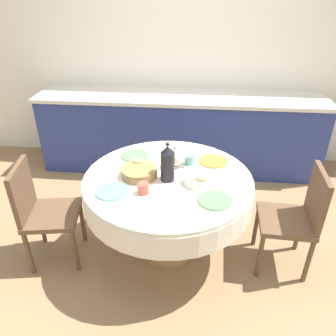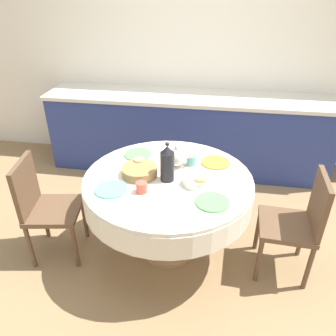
{
  "view_description": "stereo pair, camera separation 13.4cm",
  "coord_description": "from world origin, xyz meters",
  "px_view_note": "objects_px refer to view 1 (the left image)",
  "views": [
    {
      "loc": [
        0.2,
        -2.09,
        2.03
      ],
      "look_at": [
        0.0,
        0.0,
        0.81
      ],
      "focal_mm": 35.0,
      "sensor_mm": 36.0,
      "label": 1
    },
    {
      "loc": [
        0.33,
        -2.07,
        2.03
      ],
      "look_at": [
        0.0,
        0.0,
        0.81
      ],
      "focal_mm": 35.0,
      "sensor_mm": 36.0,
      "label": 2
    }
  ],
  "objects_px": {
    "chair_right": "(41,209)",
    "chair_left": "(297,215)",
    "teapot": "(175,157)",
    "coffee_carafe": "(167,164)"
  },
  "relations": [
    {
      "from": "chair_left",
      "to": "chair_right",
      "type": "bearing_deg",
      "value": 96.25
    },
    {
      "from": "chair_left",
      "to": "teapot",
      "type": "height_order",
      "value": "teapot"
    },
    {
      "from": "chair_right",
      "to": "coffee_carafe",
      "type": "relative_size",
      "value": 2.82
    },
    {
      "from": "chair_left",
      "to": "coffee_carafe",
      "type": "relative_size",
      "value": 2.82
    },
    {
      "from": "chair_right",
      "to": "chair_left",
      "type": "bearing_deg",
      "value": 83.75
    },
    {
      "from": "chair_left",
      "to": "coffee_carafe",
      "type": "xyz_separation_m",
      "value": [
        -0.98,
        0.02,
        0.38
      ]
    },
    {
      "from": "chair_right",
      "to": "coffee_carafe",
      "type": "height_order",
      "value": "coffee_carafe"
    },
    {
      "from": "chair_right",
      "to": "teapot",
      "type": "xyz_separation_m",
      "value": [
        1.01,
        0.33,
        0.33
      ]
    },
    {
      "from": "chair_left",
      "to": "chair_right",
      "type": "height_order",
      "value": "same"
    },
    {
      "from": "teapot",
      "to": "chair_left",
      "type": "bearing_deg",
      "value": -13.4
    }
  ]
}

